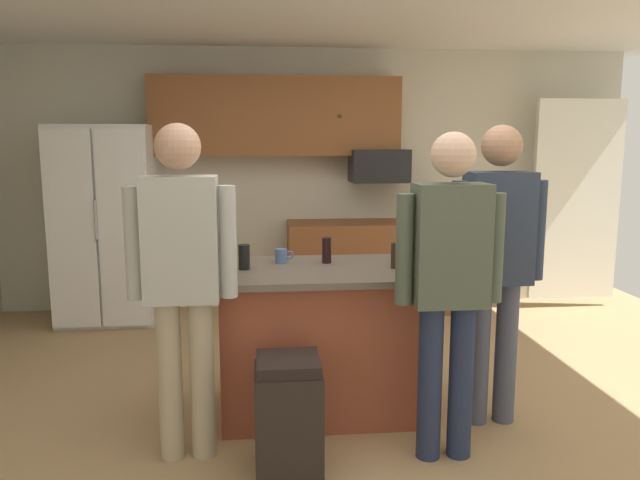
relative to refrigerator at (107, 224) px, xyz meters
name	(u,v)px	position (x,y,z in m)	size (l,w,h in m)	color
floor	(357,422)	(2.00, -2.38, -0.92)	(7.04, 7.04, 0.00)	tan
back_wall	(315,180)	(2.00, 0.42, 0.38)	(6.40, 0.10, 2.60)	beige
french_door_window_panel	(576,200)	(4.60, 0.02, 0.18)	(0.90, 0.06, 2.00)	white
cabinet_run_upper	(276,117)	(1.60, 0.22, 1.01)	(2.40, 0.38, 0.75)	brown
cabinet_run_lower	(378,266)	(2.60, 0.10, -0.47)	(1.80, 0.63, 0.90)	brown
refrigerator	(107,224)	(0.00, 0.00, 0.00)	(0.89, 0.76, 1.84)	white
microwave_over_range	(379,166)	(2.60, 0.12, 0.53)	(0.56, 0.40, 0.32)	black
kitchen_island	(325,339)	(1.82, -2.19, -0.45)	(1.40, 0.84, 0.93)	#9E4C33
person_guest_right	(449,274)	(2.41, -2.83, 0.09)	(0.57, 0.23, 1.74)	#232D4C
person_elder_center	(182,268)	(1.02, -2.69, 0.12)	(0.57, 0.24, 1.79)	tan
person_guest_by_door	(497,254)	(2.81, -2.44, 0.12)	(0.57, 0.24, 1.79)	#4C5166
glass_dark_ale	(396,256)	(2.25, -2.24, 0.08)	(0.06, 0.06, 0.15)	black
glass_pilsner	(244,257)	(1.33, -2.19, 0.08)	(0.07, 0.07, 0.15)	black
glass_stout_tall	(327,250)	(1.85, -2.04, 0.09)	(0.06, 0.06, 0.16)	black
mug_ceramic_white	(282,256)	(1.57, -2.01, 0.05)	(0.12, 0.08, 0.09)	#4C6B99
trash_bin	(288,415)	(1.56, -2.89, -0.62)	(0.34, 0.34, 0.61)	black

